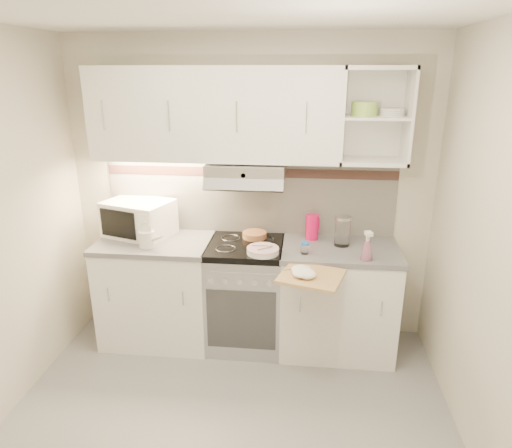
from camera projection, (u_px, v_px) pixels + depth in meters
name	position (u px, v px, depth m)	size (l,w,h in m)	color
ground	(224.00, 438.00, 2.90)	(3.00, 3.00, 0.00)	gray
room_shell	(229.00, 175.00, 2.72)	(3.04, 2.84, 2.52)	beige
base_cabinet_left	(158.00, 292.00, 3.87)	(0.90, 0.60, 0.86)	white
worktop_left	(155.00, 243.00, 3.72)	(0.92, 0.62, 0.04)	slate
base_cabinet_right	(337.00, 301.00, 3.72)	(0.90, 0.60, 0.86)	white
worktop_right	(340.00, 250.00, 3.57)	(0.92, 0.62, 0.04)	slate
electric_range	(246.00, 294.00, 3.79)	(0.60, 0.60, 0.90)	#B7B7BC
microwave	(139.00, 218.00, 3.80)	(0.62, 0.53, 0.29)	white
watering_can	(148.00, 238.00, 3.55)	(0.23, 0.15, 0.21)	silver
plate_stack	(263.00, 250.00, 3.45)	(0.24, 0.24, 0.05)	silver
bread_loaf	(255.00, 235.00, 3.77)	(0.20, 0.20, 0.05)	tan
pink_pitcher	(312.00, 227.00, 3.72)	(0.11, 0.10, 0.21)	#D90C51
glass_jar	(342.00, 231.00, 3.58)	(0.13, 0.13, 0.24)	silver
spice_jar	(305.00, 248.00, 3.44)	(0.06, 0.06, 0.09)	silver
spray_bottle	(367.00, 248.00, 3.31)	(0.09, 0.09, 0.24)	pink
cutting_board	(311.00, 276.00, 3.14)	(0.41, 0.37, 0.02)	#A37B57
dish_towel	(307.00, 270.00, 3.14)	(0.23, 0.20, 0.06)	white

